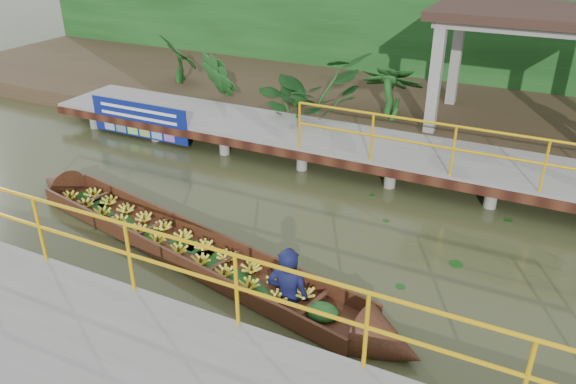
% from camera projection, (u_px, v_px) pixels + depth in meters
% --- Properties ---
extents(ground, '(80.00, 80.00, 0.00)m').
position_uv_depth(ground, '(289.00, 237.00, 9.87)').
color(ground, '#31361B').
rests_on(ground, ground).
extents(land_strip, '(30.00, 8.00, 0.45)m').
position_uv_depth(land_strip, '(406.00, 105.00, 15.77)').
color(land_strip, '#382C1C').
rests_on(land_strip, ground).
extents(far_dock, '(16.00, 2.06, 1.66)m').
position_uv_depth(far_dock, '(358.00, 146.00, 12.39)').
color(far_dock, slate).
rests_on(far_dock, ground).
extents(pavilion, '(4.40, 3.00, 3.00)m').
position_uv_depth(pavilion, '(534.00, 27.00, 12.46)').
color(pavilion, slate).
rests_on(pavilion, ground).
extents(foliage_backdrop, '(30.00, 0.80, 4.00)m').
position_uv_depth(foliage_backdrop, '(434.00, 25.00, 16.97)').
color(foliage_backdrop, '#123A12').
rests_on(foliage_backdrop, ground).
extents(vendor_boat, '(8.54, 2.59, 2.11)m').
position_uv_depth(vendor_boat, '(203.00, 248.00, 9.05)').
color(vendor_boat, '#33150E').
rests_on(vendor_boat, ground).
extents(blue_banner, '(2.82, 0.04, 0.88)m').
position_uv_depth(blue_banner, '(139.00, 120.00, 13.67)').
color(blue_banner, navy).
rests_on(blue_banner, ground).
extents(tropical_plants, '(14.00, 1.00, 1.25)m').
position_uv_depth(tropical_plants, '(377.00, 96.00, 13.70)').
color(tropical_plants, '#123A12').
rests_on(tropical_plants, ground).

